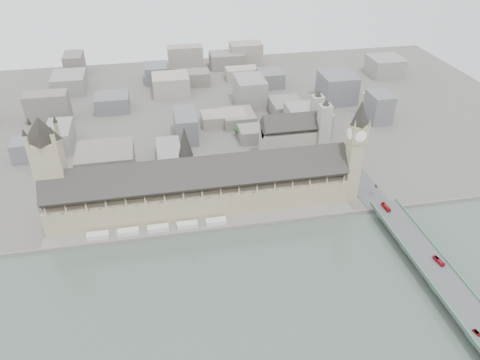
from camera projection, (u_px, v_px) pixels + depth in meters
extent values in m
plane|color=#595651|center=(204.00, 221.00, 413.01)|extent=(900.00, 900.00, 0.00)
cube|color=slate|center=(206.00, 231.00, 399.80)|extent=(600.00, 1.50, 3.00)
cube|color=slate|center=(205.00, 226.00, 406.27)|extent=(270.00, 15.00, 2.00)
cube|color=silver|center=(98.00, 235.00, 390.54)|extent=(18.00, 7.00, 4.00)
cube|color=silver|center=(128.00, 232.00, 394.57)|extent=(18.00, 7.00, 4.00)
cube|color=silver|center=(158.00, 228.00, 398.61)|extent=(18.00, 7.00, 4.00)
cube|color=silver|center=(187.00, 225.00, 402.64)|extent=(18.00, 7.00, 4.00)
cube|color=silver|center=(216.00, 221.00, 406.68)|extent=(18.00, 7.00, 4.00)
cube|color=gray|center=(200.00, 197.00, 422.81)|extent=(265.00, 40.00, 25.00)
cube|color=#2B2826|center=(199.00, 176.00, 410.64)|extent=(265.00, 40.73, 40.73)
cube|color=gray|center=(352.00, 171.00, 425.20)|extent=(12.00, 12.00, 62.00)
cube|color=tan|center=(358.00, 133.00, 404.18)|extent=(14.00, 14.00, 16.00)
cylinder|color=white|center=(365.00, 132.00, 405.34)|extent=(0.60, 10.00, 10.00)
cylinder|color=white|center=(350.00, 134.00, 403.02)|extent=(0.60, 10.00, 10.00)
cylinder|color=white|center=(354.00, 129.00, 410.13)|extent=(10.00, 0.60, 10.00)
cylinder|color=white|center=(361.00, 137.00, 398.23)|extent=(10.00, 0.60, 10.00)
cone|color=#292521|center=(361.00, 113.00, 393.94)|extent=(17.00, 17.00, 22.00)
cylinder|color=yellow|center=(363.00, 97.00, 386.39)|extent=(1.00, 1.00, 6.00)
sphere|color=yellow|center=(364.00, 93.00, 384.51)|extent=(2.00, 2.00, 2.00)
cone|color=tan|center=(364.00, 116.00, 404.13)|extent=(2.40, 2.40, 8.00)
cone|color=tan|center=(349.00, 118.00, 402.04)|extent=(2.40, 2.40, 8.00)
cone|color=tan|center=(370.00, 123.00, 393.39)|extent=(2.40, 2.40, 8.00)
cone|color=tan|center=(355.00, 124.00, 391.29)|extent=(2.40, 2.40, 8.00)
cube|color=gray|center=(54.00, 182.00, 393.25)|extent=(23.00, 23.00, 80.00)
cone|color=#292521|center=(40.00, 129.00, 366.30)|extent=(30.00, 30.00, 20.00)
cylinder|color=tan|center=(187.00, 166.00, 409.72)|extent=(12.00, 12.00, 20.00)
cone|color=#292521|center=(185.00, 142.00, 396.78)|extent=(13.00, 13.00, 28.00)
cube|color=#474749|center=(424.00, 259.00, 364.06)|extent=(25.00, 325.00, 10.25)
cube|color=#A8A497|center=(289.00, 144.00, 499.34)|extent=(60.00, 28.00, 34.00)
cube|color=#2B2826|center=(291.00, 125.00, 487.48)|extent=(60.00, 28.28, 28.28)
cube|color=#A8A497|center=(315.00, 124.00, 506.34)|extent=(12.00, 12.00, 64.00)
cube|color=#A8A497|center=(323.00, 134.00, 486.50)|extent=(12.00, 12.00, 64.00)
imported|color=red|center=(386.00, 207.00, 410.86)|extent=(3.76, 12.52, 3.44)
imported|color=red|center=(439.00, 261.00, 352.80)|extent=(4.27, 11.39, 3.10)
imported|color=gray|center=(477.00, 333.00, 297.64)|extent=(3.92, 6.33, 1.64)
imported|color=gray|center=(376.00, 186.00, 440.86)|extent=(2.27, 5.28, 1.51)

